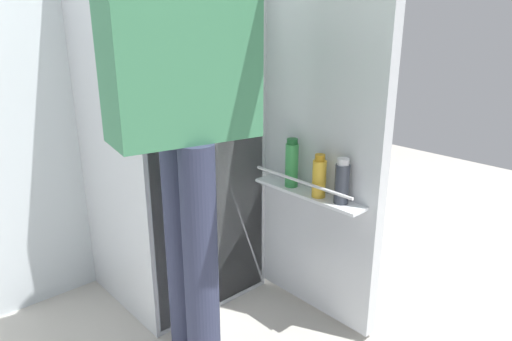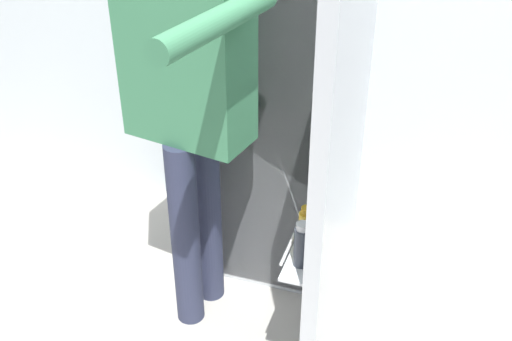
# 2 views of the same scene
# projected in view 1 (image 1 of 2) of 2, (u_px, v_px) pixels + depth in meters

# --- Properties ---
(ground_plane) EXTENTS (6.26, 6.26, 0.00)m
(ground_plane) POSITION_uv_depth(u_px,v_px,m) (253.00, 335.00, 1.91)
(ground_plane) COLOR #B7B2A8
(kitchen_wall) EXTENTS (4.40, 0.10, 2.59)m
(kitchen_wall) POSITION_uv_depth(u_px,v_px,m) (124.00, 9.00, 2.13)
(kitchen_wall) COLOR silver
(kitchen_wall) RESTS_ON ground_plane
(refrigerator) EXTENTS (0.67, 1.19, 1.68)m
(refrigerator) POSITION_uv_depth(u_px,v_px,m) (182.00, 118.00, 2.01)
(refrigerator) COLOR silver
(refrigerator) RESTS_ON ground_plane
(person) EXTENTS (0.59, 0.85, 1.75)m
(person) POSITION_uv_depth(u_px,v_px,m) (185.00, 79.00, 1.45)
(person) COLOR #2D334C
(person) RESTS_ON ground_plane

